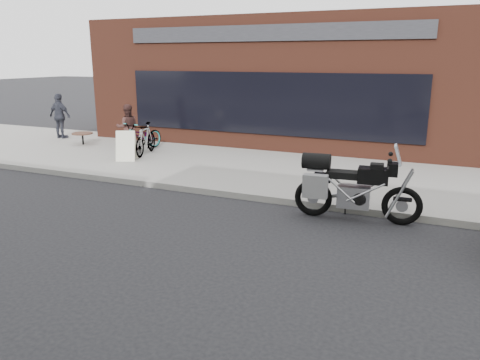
{
  "coord_description": "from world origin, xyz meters",
  "views": [
    {
      "loc": [
        3.47,
        -5.36,
        3.14
      ],
      "look_at": [
        -0.07,
        2.64,
        0.85
      ],
      "focal_mm": 35.0,
      "sensor_mm": 36.0,
      "label": 1
    }
  ],
  "objects_px": {
    "bicycle_front": "(142,136)",
    "sandwich_sign": "(126,146)",
    "bicycle_rear": "(146,139)",
    "cafe_table": "(82,134)",
    "cafe_patron_right": "(60,116)",
    "motorcycle": "(349,187)",
    "cafe_patron_left": "(128,127)"
  },
  "relations": [
    {
      "from": "motorcycle",
      "to": "sandwich_sign",
      "type": "relative_size",
      "value": 2.77
    },
    {
      "from": "cafe_patron_left",
      "to": "bicycle_rear",
      "type": "bearing_deg",
      "value": 116.93
    },
    {
      "from": "sandwich_sign",
      "to": "bicycle_rear",
      "type": "bearing_deg",
      "value": 63.82
    },
    {
      "from": "sandwich_sign",
      "to": "cafe_table",
      "type": "relative_size",
      "value": 1.23
    },
    {
      "from": "bicycle_front",
      "to": "cafe_table",
      "type": "distance_m",
      "value": 2.58
    },
    {
      "from": "bicycle_rear",
      "to": "cafe_patron_right",
      "type": "bearing_deg",
      "value": 149.93
    },
    {
      "from": "cafe_table",
      "to": "cafe_patron_left",
      "type": "height_order",
      "value": "cafe_patron_left"
    },
    {
      "from": "bicycle_front",
      "to": "cafe_patron_left",
      "type": "distance_m",
      "value": 0.56
    },
    {
      "from": "motorcycle",
      "to": "cafe_table",
      "type": "height_order",
      "value": "motorcycle"
    },
    {
      "from": "bicycle_front",
      "to": "cafe_patron_left",
      "type": "xyz_separation_m",
      "value": [
        -0.48,
        -0.1,
        0.28
      ]
    },
    {
      "from": "bicycle_front",
      "to": "cafe_patron_right",
      "type": "distance_m",
      "value": 4.36
    },
    {
      "from": "cafe_table",
      "to": "cafe_patron_left",
      "type": "bearing_deg",
      "value": -4.01
    },
    {
      "from": "cafe_patron_left",
      "to": "cafe_patron_right",
      "type": "relative_size",
      "value": 0.89
    },
    {
      "from": "cafe_patron_left",
      "to": "motorcycle",
      "type": "bearing_deg",
      "value": 116.84
    },
    {
      "from": "cafe_table",
      "to": "bicycle_rear",
      "type": "bearing_deg",
      "value": -11.03
    },
    {
      "from": "bicycle_front",
      "to": "cafe_table",
      "type": "bearing_deg",
      "value": -171.95
    },
    {
      "from": "bicycle_rear",
      "to": "sandwich_sign",
      "type": "distance_m",
      "value": 0.95
    },
    {
      "from": "bicycle_front",
      "to": "cafe_patron_right",
      "type": "bearing_deg",
      "value": 178.79
    },
    {
      "from": "bicycle_rear",
      "to": "cafe_patron_right",
      "type": "relative_size",
      "value": 0.98
    },
    {
      "from": "bicycle_front",
      "to": "sandwich_sign",
      "type": "height_order",
      "value": "bicycle_front"
    },
    {
      "from": "motorcycle",
      "to": "sandwich_sign",
      "type": "bearing_deg",
      "value": 157.13
    },
    {
      "from": "bicycle_rear",
      "to": "cafe_patron_left",
      "type": "xyz_separation_m",
      "value": [
        -1.02,
        0.46,
        0.25
      ]
    },
    {
      "from": "sandwich_sign",
      "to": "cafe_patron_right",
      "type": "distance_m",
      "value": 5.31
    },
    {
      "from": "motorcycle",
      "to": "cafe_patron_right",
      "type": "bearing_deg",
      "value": 153.84
    },
    {
      "from": "cafe_table",
      "to": "cafe_patron_left",
      "type": "distance_m",
      "value": 2.14
    },
    {
      "from": "bicycle_front",
      "to": "cafe_patron_right",
      "type": "xyz_separation_m",
      "value": [
        -4.28,
        0.78,
        0.38
      ]
    },
    {
      "from": "motorcycle",
      "to": "cafe_patron_left",
      "type": "height_order",
      "value": "cafe_patron_left"
    },
    {
      "from": "bicycle_rear",
      "to": "sandwich_sign",
      "type": "xyz_separation_m",
      "value": [
        -0.03,
        -0.95,
        -0.05
      ]
    },
    {
      "from": "cafe_table",
      "to": "motorcycle",
      "type": "bearing_deg",
      "value": -20.54
    },
    {
      "from": "cafe_patron_left",
      "to": "cafe_patron_right",
      "type": "xyz_separation_m",
      "value": [
        -3.8,
        0.88,
        0.1
      ]
    },
    {
      "from": "motorcycle",
      "to": "bicycle_front",
      "type": "height_order",
      "value": "motorcycle"
    },
    {
      "from": "bicycle_rear",
      "to": "cafe_table",
      "type": "relative_size",
      "value": 2.3
    }
  ]
}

